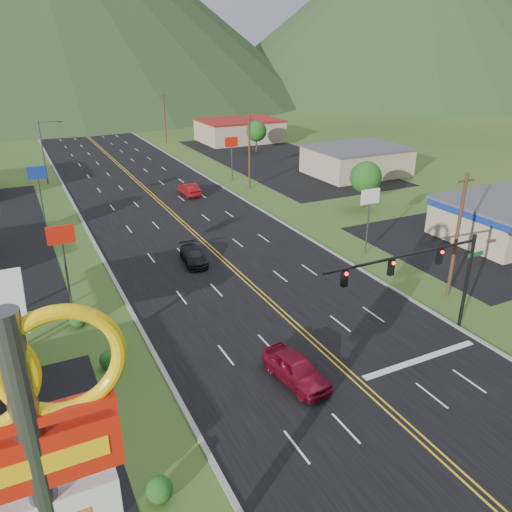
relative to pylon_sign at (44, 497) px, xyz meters
name	(u,v)px	position (x,y,z in m)	size (l,w,h in m)	color
pylon_sign	(44,497)	(0.00, 0.00, 0.00)	(4.32, 0.60, 14.00)	#59595E
traffic_signal	(426,268)	(23.48, 12.00, -3.97)	(13.10, 0.43, 7.00)	black
streetlight_west	(45,148)	(5.32, 68.00, -4.12)	(3.28, 0.25, 9.00)	#59595E
building_east_mid	(356,160)	(49.00, 53.00, -7.14)	(14.40, 11.40, 4.30)	tan
building_east_far	(240,130)	(45.00, 88.00, -7.04)	(16.40, 12.40, 4.50)	tan
pole_sign_west_a	(62,243)	(3.00, 28.00, -4.25)	(2.00, 0.18, 6.40)	#59595E
pole_sign_west_b	(38,178)	(3.00, 50.00, -4.25)	(2.00, 0.18, 6.40)	#59595E
pole_sign_east_a	(370,203)	(30.00, 26.00, -4.25)	(2.00, 0.18, 6.40)	#59595E
pole_sign_east_b	(231,146)	(30.00, 58.00, -4.25)	(2.00, 0.18, 6.40)	#59595E
tree_east_a	(366,177)	(39.00, 38.00, -5.41)	(3.84, 3.84, 5.82)	#382314
tree_east_b	(256,131)	(43.00, 76.00, -5.41)	(3.84, 3.84, 5.82)	#382314
utility_pole_a	(457,235)	(30.50, 16.00, -4.17)	(1.60, 0.28, 10.00)	#382314
utility_pole_b	(249,152)	(30.50, 53.00, -4.17)	(1.60, 0.28, 10.00)	#382314
utility_pole_c	(165,118)	(30.50, 93.00, -4.17)	(1.60, 0.28, 10.00)	#382314
utility_pole_d	(122,100)	(30.50, 133.00, -4.17)	(1.60, 0.28, 10.00)	#382314
mountain_ne	(410,5)	(164.84, 174.19, 25.70)	(180.00, 180.00, 70.00)	#1B3217
car_red_near	(296,369)	(13.71, 11.64, -8.44)	(2.02, 5.03, 1.71)	maroon
car_dark_mid	(194,256)	(14.26, 31.14, -8.61)	(1.92, 4.73, 1.37)	black
car_red_far	(189,189)	(21.55, 53.12, -8.50)	(1.70, 4.87, 1.60)	maroon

